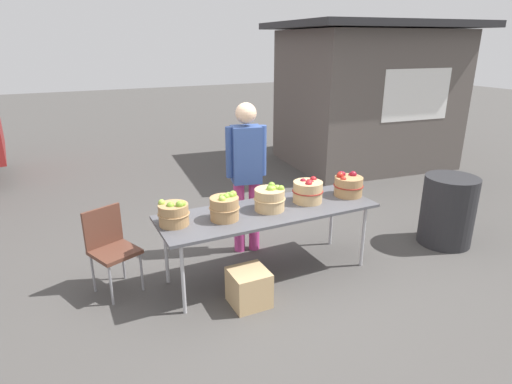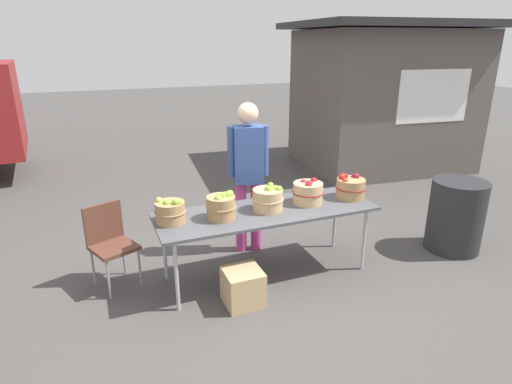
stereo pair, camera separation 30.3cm
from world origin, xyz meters
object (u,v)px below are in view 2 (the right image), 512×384
Objects in this scene: apple_basket_green_1 at (221,206)px; apple_basket_red_1 at (350,187)px; apple_basket_green_2 at (268,199)px; folding_chair at (110,239)px; trash_barrel at (456,216)px; produce_crate at (243,287)px; apple_basket_green_0 at (170,211)px; vendor_adult at (248,167)px; apple_basket_red_0 at (308,192)px; market_table at (267,214)px.

apple_basket_green_1 reaches higher than apple_basket_red_1.
apple_basket_red_1 is at bearing 0.51° from apple_basket_green_2.
apple_basket_green_1 is 0.91× the size of apple_basket_green_2.
trash_barrel reaches higher than folding_chair.
folding_chair reaches higher than produce_crate.
vendor_adult reaches higher than apple_basket_green_0.
vendor_adult reaches higher than apple_basket_green_2.
folding_chair is at bearing 170.77° from apple_basket_red_1.
apple_basket_green_1 is at bearing -176.62° from apple_basket_red_0.
apple_basket_green_1 reaches higher than apple_basket_green_2.
apple_basket_red_0 is 0.77m from vendor_adult.
apple_basket_green_0 is at bearing 139.27° from produce_crate.
apple_basket_green_2 is (1.00, -0.06, 0.01)m from apple_basket_green_0.
apple_basket_green_2 is 0.93× the size of produce_crate.
trash_barrel is (3.89, -0.71, -0.08)m from folding_chair.
apple_basket_green_1 is at bearing -45.53° from folding_chair.
trash_barrel is at bearing 2.81° from produce_crate.
apple_basket_green_0 is 2.00m from apple_basket_red_1.
trash_barrel is at bearing -5.15° from apple_basket_green_1.
apple_basket_green_2 reaches higher than apple_basket_red_0.
vendor_adult reaches higher than produce_crate.
apple_basket_green_0 is 1.00m from apple_basket_green_2.
market_table is at bearing -37.44° from folding_chair.
market_table is at bearing -3.30° from apple_basket_green_0.
trash_barrel is at bearing -6.91° from apple_basket_green_2.
apple_basket_green_2 is 0.65m from vendor_adult.
apple_basket_green_0 reaches higher than trash_barrel.
vendor_adult is at bearing 88.17° from apple_basket_green_2.
apple_basket_green_0 is 3.37m from trash_barrel.
apple_basket_red_1 is 0.39× the size of folding_chair.
apple_basket_green_1 is 0.86m from vendor_adult.
market_table is at bearing 44.73° from produce_crate.
apple_basket_green_0 is 0.35× the size of folding_chair.
apple_basket_red_1 reaches higher than apple_basket_red_0.
vendor_adult reaches higher than apple_basket_green_1.
market_table is 1.02m from apple_basket_red_1.
apple_basket_green_1 is 1.20m from folding_chair.
folding_chair is (-0.56, 0.36, -0.35)m from apple_basket_green_0.
apple_basket_red_0 is at bearing 3.23° from market_table.
apple_basket_green_1 is 0.90× the size of apple_basket_red_1.
produce_crate is at bearing -136.46° from apple_basket_green_2.
produce_crate is at bearing -79.53° from apple_basket_green_1.
vendor_adult is at bearing 158.52° from trash_barrel.
apple_basket_green_1 reaches higher than trash_barrel.
apple_basket_green_2 is 0.38× the size of trash_barrel.
apple_basket_green_0 reaches higher than produce_crate.
vendor_adult is 2.06× the size of folding_chair.
market_table is 0.52m from apple_basket_red_0.
apple_basket_red_1 is 1.43m from trash_barrel.
apple_basket_green_2 is (0.51, 0.03, -0.00)m from apple_basket_green_1.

